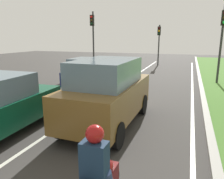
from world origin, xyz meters
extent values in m
plane|color=#383533|center=(0.00, 14.00, 0.00)|extent=(60.00, 60.00, 0.00)
cube|color=silver|center=(-0.70, 14.00, 0.00)|extent=(0.12, 32.00, 0.01)
cube|color=silver|center=(3.60, 14.00, 0.00)|extent=(0.12, 32.00, 0.01)
cube|color=#9E9B93|center=(4.10, 14.00, 0.06)|extent=(0.24, 48.00, 0.12)
cube|color=brown|center=(0.79, 8.57, 0.93)|extent=(1.99, 4.54, 1.10)
cube|color=slate|center=(0.79, 8.42, 1.88)|extent=(1.75, 2.73, 0.80)
cylinder|color=black|center=(-0.05, 10.12, 0.38)|extent=(0.24, 0.76, 0.76)
cylinder|color=black|center=(1.70, 10.08, 0.38)|extent=(0.24, 0.76, 0.76)
cylinder|color=black|center=(-0.11, 7.06, 0.38)|extent=(0.24, 0.76, 0.76)
cylinder|color=black|center=(1.63, 7.02, 0.38)|extent=(0.24, 0.76, 0.76)
cube|color=#0C472D|center=(-2.13, 6.76, 0.74)|extent=(1.88, 4.35, 0.84)
cylinder|color=black|center=(-2.98, 8.20, 0.32)|extent=(0.24, 0.65, 0.64)
cylinder|color=black|center=(-1.36, 8.24, 0.32)|extent=(0.24, 0.65, 0.64)
cube|color=navy|center=(-2.55, 13.85, 0.70)|extent=(1.74, 3.74, 0.80)
cube|color=slate|center=(-2.54, 13.60, 1.44)|extent=(1.53, 1.94, 0.68)
cylinder|color=black|center=(-3.33, 15.08, 0.30)|extent=(0.24, 0.61, 0.60)
cylinder|color=black|center=(-1.83, 15.12, 0.30)|extent=(0.24, 0.61, 0.60)
cylinder|color=black|center=(-3.27, 12.57, 0.30)|extent=(0.24, 0.61, 0.60)
cylinder|color=black|center=(-1.76, 12.61, 0.30)|extent=(0.24, 0.61, 0.60)
ellipsoid|color=#590A0A|center=(2.12, 4.85, 0.80)|extent=(0.29, 0.50, 0.24)
cube|color=#192D47|center=(2.11, 4.45, 1.18)|extent=(0.40, 0.27, 0.60)
sphere|color=maroon|center=(2.11, 4.48, 1.60)|extent=(0.28, 0.28, 0.28)
cylinder|color=navy|center=(1.94, 4.57, 0.80)|extent=(0.16, 0.30, 0.45)
cylinder|color=#2D2D2D|center=(5.12, 17.58, 2.49)|extent=(0.14, 0.14, 4.98)
cube|color=black|center=(5.12, 17.38, 4.15)|extent=(0.32, 0.24, 0.90)
sphere|color=green|center=(5.12, 17.25, 3.87)|extent=(0.20, 0.20, 0.20)
cylinder|color=#2D2D2D|center=(-4.90, 20.09, 2.58)|extent=(0.14, 0.14, 5.16)
cube|color=black|center=(-4.90, 19.89, 4.41)|extent=(0.32, 0.24, 0.90)
sphere|color=red|center=(-4.90, 19.76, 4.69)|extent=(0.20, 0.20, 0.20)
sphere|color=#382B0C|center=(-4.90, 19.76, 4.41)|extent=(0.20, 0.20, 0.20)
sphere|color=black|center=(-4.90, 19.76, 4.13)|extent=(0.20, 0.20, 0.20)
cylinder|color=#2D2D2D|center=(0.03, 26.33, 2.14)|extent=(0.14, 0.14, 4.28)
cube|color=black|center=(0.03, 26.13, 3.65)|extent=(0.32, 0.24, 0.90)
sphere|color=#3F0F0F|center=(0.03, 26.00, 3.93)|extent=(0.20, 0.20, 0.20)
sphere|color=#F2AD19|center=(0.03, 26.00, 3.65)|extent=(0.20, 0.20, 0.20)
sphere|color=black|center=(0.03, 26.00, 3.37)|extent=(0.20, 0.20, 0.20)
camera|label=1|loc=(3.34, 1.75, 2.97)|focal=35.34mm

